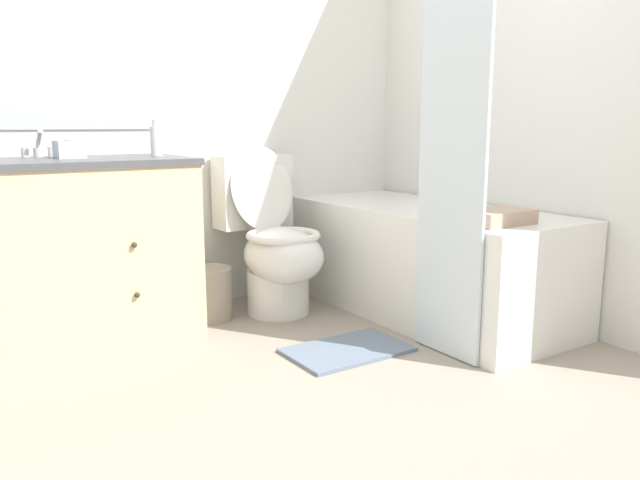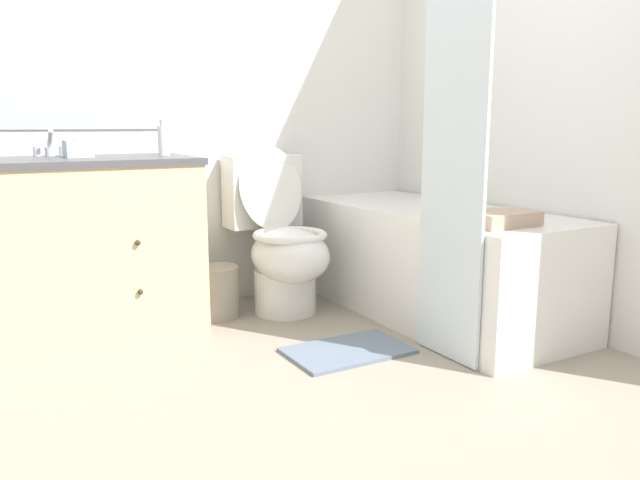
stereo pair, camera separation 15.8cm
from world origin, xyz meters
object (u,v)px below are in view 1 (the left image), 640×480
(sink_faucet, at_px, (38,149))
(soap_dispenser, at_px, (156,140))
(toilet, at_px, (273,243))
(wastebasket, at_px, (210,294))
(bathtub, at_px, (426,259))
(vanity_cabinet, at_px, (55,253))
(tissue_box, at_px, (69,149))
(bath_mat, at_px, (347,350))
(bath_towel_folded, at_px, (497,217))

(sink_faucet, bearing_deg, soap_dispenser, -20.98)
(toilet, relative_size, wastebasket, 3.29)
(bathtub, distance_m, wastebasket, 1.12)
(vanity_cabinet, bearing_deg, tissue_box, 19.27)
(tissue_box, bearing_deg, sink_faucet, 120.63)
(tissue_box, relative_size, soap_dispenser, 0.87)
(vanity_cabinet, distance_m, tissue_box, 0.46)
(bathtub, xyz_separation_m, tissue_box, (-1.60, 0.53, 0.59))
(sink_faucet, bearing_deg, bathtub, -22.11)
(tissue_box, distance_m, bath_mat, 1.48)
(bath_mat, bearing_deg, toilet, 87.45)
(toilet, distance_m, soap_dispenser, 0.78)
(bath_towel_folded, xyz_separation_m, bath_mat, (-0.56, 0.30, -0.57))
(toilet, xyz_separation_m, wastebasket, (-0.34, 0.05, -0.23))
(bath_towel_folded, bearing_deg, vanity_cabinet, 146.15)
(toilet, relative_size, soap_dispenser, 5.28)
(soap_dispenser, bearing_deg, tissue_box, 177.16)
(sink_faucet, height_order, bath_mat, sink_faucet)
(toilet, bearing_deg, sink_faucet, 166.62)
(tissue_box, distance_m, soap_dispenser, 0.38)
(vanity_cabinet, relative_size, wastebasket, 4.43)
(wastebasket, bearing_deg, toilet, -9.11)
(bath_towel_folded, distance_m, bath_mat, 0.86)
(toilet, relative_size, bath_mat, 1.65)
(bathtub, distance_m, bath_mat, 0.78)
(toilet, distance_m, bath_mat, 0.79)
(bathtub, distance_m, tissue_box, 1.79)
(vanity_cabinet, xyz_separation_m, bathtub, (1.70, -0.49, -0.14))
(bathtub, bearing_deg, sink_faucet, 157.89)
(sink_faucet, xyz_separation_m, wastebasket, (0.71, -0.19, -0.73))
(tissue_box, xyz_separation_m, soap_dispenser, (0.38, -0.02, 0.03))
(toilet, bearing_deg, wastebasket, 170.89)
(bathtub, bearing_deg, bath_towel_folded, -102.68)
(soap_dispenser, relative_size, bath_mat, 0.31)
(soap_dispenser, bearing_deg, bath_towel_folded, -44.24)
(bathtub, xyz_separation_m, soap_dispenser, (-1.23, 0.51, 0.62))
(bathtub, bearing_deg, toilet, 145.96)
(tissue_box, bearing_deg, wastebasket, -2.95)
(tissue_box, relative_size, bath_mat, 0.27)
(sink_faucet, distance_m, soap_dispenser, 0.51)
(vanity_cabinet, bearing_deg, bath_mat, -36.59)
(wastebasket, distance_m, bath_towel_folded, 1.44)
(bath_mat, bearing_deg, bath_towel_folded, -28.39)
(sink_faucet, distance_m, toilet, 1.18)
(vanity_cabinet, xyz_separation_m, bath_mat, (1.02, -0.75, -0.41))
(soap_dispenser, distance_m, bath_towel_folded, 1.57)
(soap_dispenser, height_order, bath_towel_folded, soap_dispenser)
(vanity_cabinet, relative_size, bathtub, 0.74)
(tissue_box, height_order, bath_mat, tissue_box)
(sink_faucet, xyz_separation_m, bath_mat, (1.02, -0.95, -0.85))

